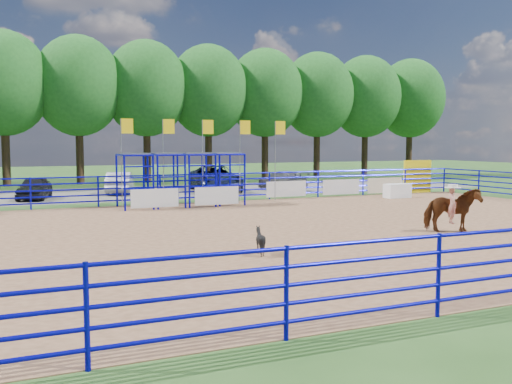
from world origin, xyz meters
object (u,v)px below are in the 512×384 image
car_d (282,181)px  horse_and_rider (452,208)px  car_a (34,188)px  calf (260,241)px  car_c (215,179)px  announcer_table (397,191)px  car_b (120,183)px

car_d → horse_and_rider: bearing=79.3°
car_a → calf: bearing=-61.3°
horse_and_rider → car_c: horse_and_rider is taller
car_c → car_a: bearing=-167.3°
car_c → car_d: 4.35m
car_a → car_c: (10.65, 0.81, 0.19)m
announcer_table → car_d: bearing=116.5°
calf → car_b: bearing=-34.0°
car_b → car_c: bearing=-173.1°
car_c → calf: bearing=-97.6°
horse_and_rider → car_c: bearing=95.8°
horse_and_rider → car_d: (2.31, 17.81, -0.23)m
car_a → car_b: 5.15m
horse_and_rider → car_c: (-1.92, 18.79, -0.05)m
car_d → car_b: bearing=-13.6°
calf → car_a: bearing=-19.6°
car_a → announcer_table: bearing=-7.8°
horse_and_rider → car_b: horse_and_rider is taller
car_a → car_d: size_ratio=0.84×
announcer_table → car_b: 16.28m
calf → car_a: (-4.99, 18.90, 0.22)m
car_d → calf: bearing=58.9°
announcer_table → calf: 17.75m
horse_and_rider → car_d: 17.96m
calf → car_d: car_d is taller
calf → car_a: car_a is taller
horse_and_rider → car_a: horse_and_rider is taller
car_a → car_b: bearing=32.6°
calf → car_c: (5.66, 19.71, 0.42)m
horse_and_rider → car_b: bearing=111.4°
horse_and_rider → calf: horse_and_rider is taller
car_b → car_d: size_ratio=0.93×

